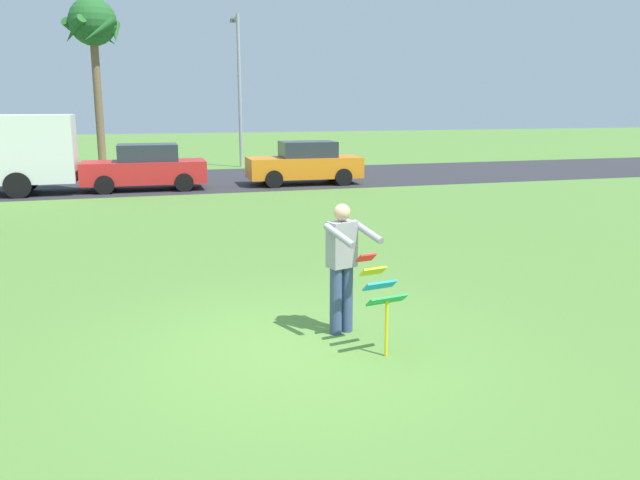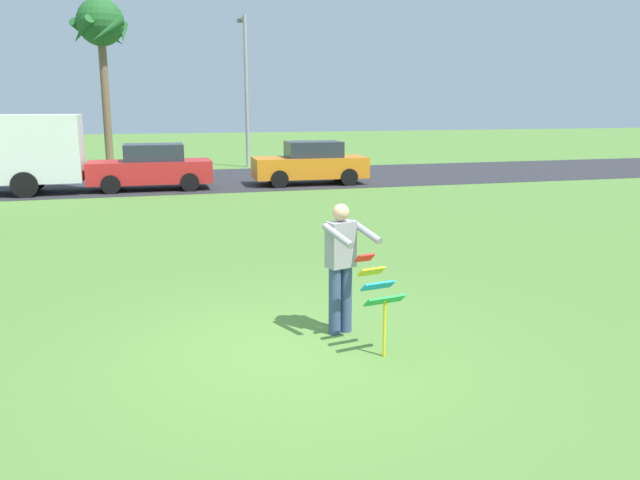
# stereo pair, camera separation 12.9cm
# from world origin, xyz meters

# --- Properties ---
(ground_plane) EXTENTS (120.00, 120.00, 0.00)m
(ground_plane) POSITION_xyz_m (0.00, 0.00, 0.00)
(ground_plane) COLOR #568438
(road_strip) EXTENTS (120.00, 8.00, 0.01)m
(road_strip) POSITION_xyz_m (0.00, 18.25, 0.01)
(road_strip) COLOR #2D2D33
(road_strip) RESTS_ON ground
(person_kite_flyer) EXTENTS (0.68, 0.75, 1.73)m
(person_kite_flyer) POSITION_xyz_m (0.72, 0.40, 0.95)
(person_kite_flyer) COLOR #384772
(person_kite_flyer) RESTS_ON ground
(kite_held) EXTENTS (0.53, 0.69, 1.17)m
(kite_held) POSITION_xyz_m (0.95, -0.34, 0.80)
(kite_held) COLOR red
(kite_held) RESTS_ON ground
(parked_car_red) EXTENTS (4.23, 1.90, 1.60)m
(parked_car_red) POSITION_xyz_m (-1.43, 15.85, 0.77)
(parked_car_red) COLOR red
(parked_car_red) RESTS_ON ground
(parked_car_orange) EXTENTS (4.25, 1.93, 1.60)m
(parked_car_orange) POSITION_xyz_m (4.35, 15.85, 0.77)
(parked_car_orange) COLOR orange
(parked_car_orange) RESTS_ON ground
(palm_tree_right_near) EXTENTS (2.58, 2.71, 7.61)m
(palm_tree_right_near) POSITION_xyz_m (-3.19, 24.22, 6.26)
(palm_tree_right_near) COLOR brown
(palm_tree_right_near) RESTS_ON ground
(streetlight_pole) EXTENTS (0.24, 1.65, 7.00)m
(streetlight_pole) POSITION_xyz_m (3.16, 23.31, 4.00)
(streetlight_pole) COLOR #9E9EA3
(streetlight_pole) RESTS_ON ground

